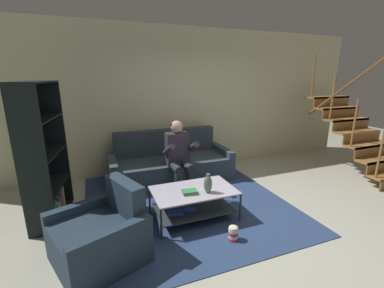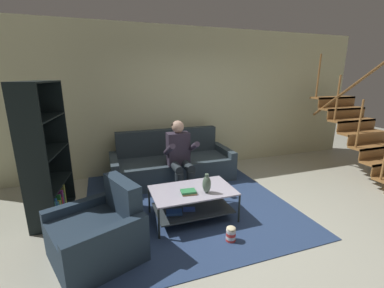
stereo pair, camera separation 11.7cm
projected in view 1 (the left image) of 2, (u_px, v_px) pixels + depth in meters
name	position (u px, v px, depth m)	size (l,w,h in m)	color
ground	(245.00, 221.00, 3.55)	(16.80, 16.80, 0.00)	#B6B6A4
back_partition	(184.00, 100.00, 5.40)	(8.40, 0.12, 2.90)	beige
staircase_run	(357.00, 130.00, 5.24)	(1.05, 1.93, 2.42)	#9A6735
couch	(170.00, 164.00, 4.94)	(2.27, 0.91, 0.93)	#33424B
person_seated_center	(179.00, 154.00, 4.36)	(0.50, 0.58, 1.22)	#252D34
coffee_table	(193.00, 199.00, 3.57)	(1.13, 0.69, 0.43)	#B9B4CA
area_rug	(183.00, 198.00, 4.22)	(3.01, 3.42, 0.01)	navy
vase	(208.00, 184.00, 3.43)	(0.12, 0.12, 0.27)	#546C59
book_stack	(190.00, 192.00, 3.42)	(0.22, 0.19, 0.04)	#967349
bookshelf	(42.00, 171.00, 3.42)	(0.47, 1.03, 1.89)	black
armchair	(101.00, 236.00, 2.76)	(1.10, 1.10, 0.83)	#243445
popcorn_tub	(233.00, 233.00, 3.12)	(0.12, 0.12, 0.20)	red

